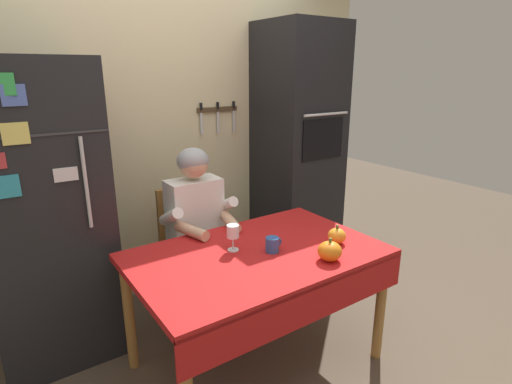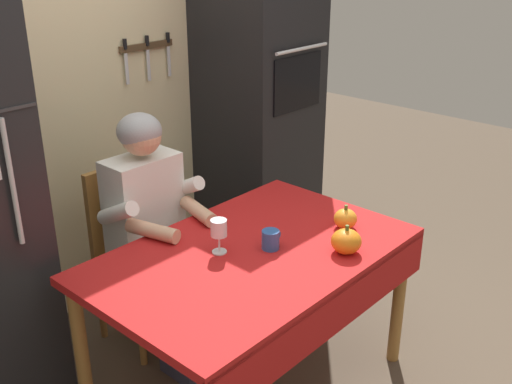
{
  "view_description": "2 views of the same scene",
  "coord_description": "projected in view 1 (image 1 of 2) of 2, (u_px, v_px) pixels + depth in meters",
  "views": [
    {
      "loc": [
        -1.2,
        -1.62,
        1.73
      ],
      "look_at": [
        0.08,
        0.23,
        1.05
      ],
      "focal_mm": 28.36,
      "sensor_mm": 36.0,
      "label": 1
    },
    {
      "loc": [
        -1.71,
        -1.47,
        2.01
      ],
      "look_at": [
        0.13,
        0.19,
        0.95
      ],
      "focal_mm": 42.8,
      "sensor_mm": 36.0,
      "label": 2
    }
  ],
  "objects": [
    {
      "name": "ground_plane",
      "position": [
        266.0,
        370.0,
        2.43
      ],
      "size": [
        10.0,
        10.0,
        0.0
      ],
      "primitive_type": "plane",
      "color": "brown",
      "rests_on": "ground"
    },
    {
      "name": "back_wall_assembly",
      "position": [
        171.0,
        127.0,
        3.14
      ],
      "size": [
        3.7,
        0.13,
        2.6
      ],
      "color": "beige",
      "rests_on": "ground"
    },
    {
      "name": "refrigerator",
      "position": [
        44.0,
        215.0,
        2.4
      ],
      "size": [
        0.68,
        0.71,
        1.8
      ],
      "color": "black",
      "rests_on": "ground"
    },
    {
      "name": "wall_oven",
      "position": [
        297.0,
        152.0,
        3.48
      ],
      "size": [
        0.6,
        0.64,
        2.1
      ],
      "color": "black",
      "rests_on": "ground"
    },
    {
      "name": "dining_table",
      "position": [
        259.0,
        267.0,
        2.3
      ],
      "size": [
        1.4,
        0.9,
        0.74
      ],
      "color": "#9E6B33",
      "rests_on": "ground"
    },
    {
      "name": "chair_behind_person",
      "position": [
        189.0,
        245.0,
        2.93
      ],
      "size": [
        0.4,
        0.4,
        0.93
      ],
      "color": "#9E6B33",
      "rests_on": "ground"
    },
    {
      "name": "seated_person",
      "position": [
        200.0,
        224.0,
        2.71
      ],
      "size": [
        0.47,
        0.55,
        1.25
      ],
      "color": "#38384C",
      "rests_on": "ground"
    },
    {
      "name": "coffee_mug",
      "position": [
        272.0,
        244.0,
        2.28
      ],
      "size": [
        0.1,
        0.08,
        0.09
      ],
      "color": "#2D569E",
      "rests_on": "dining_table"
    },
    {
      "name": "wine_glass",
      "position": [
        233.0,
        233.0,
        2.28
      ],
      "size": [
        0.07,
        0.07,
        0.15
      ],
      "color": "white",
      "rests_on": "dining_table"
    },
    {
      "name": "pumpkin_large",
      "position": [
        337.0,
        236.0,
        2.39
      ],
      "size": [
        0.11,
        0.11,
        0.12
      ],
      "color": "orange",
      "rests_on": "dining_table"
    },
    {
      "name": "pumpkin_medium",
      "position": [
        330.0,
        251.0,
        2.17
      ],
      "size": [
        0.13,
        0.13,
        0.13
      ],
      "color": "orange",
      "rests_on": "dining_table"
    }
  ]
}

